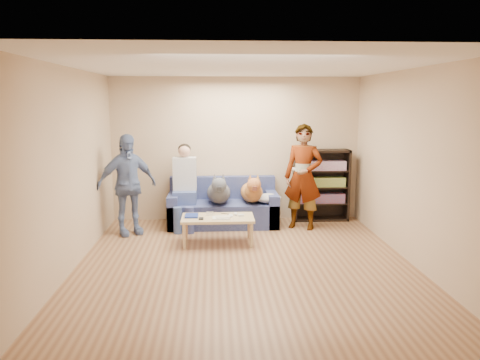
{
  "coord_description": "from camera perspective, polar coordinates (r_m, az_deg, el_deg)",
  "views": [
    {
      "loc": [
        -0.41,
        -5.99,
        2.17
      ],
      "look_at": [
        0.0,
        1.2,
        0.95
      ],
      "focal_mm": 35.0,
      "sensor_mm": 36.0,
      "label": 1
    }
  ],
  "objects": [
    {
      "name": "person_standing_right",
      "position": [
        8.01,
        7.71,
        0.38
      ],
      "size": [
        0.77,
        0.67,
        1.79
      ],
      "primitive_type": "imported",
      "rotation": [
        0.0,
        0.0,
        -0.44
      ],
      "color": "gray",
      "rests_on": "ground"
    },
    {
      "name": "dog_gray",
      "position": [
        8.02,
        -2.6,
        -1.44
      ],
      "size": [
        0.41,
        1.25,
        0.59
      ],
      "color": "#4B4D55",
      "rests_on": "sofa"
    },
    {
      "name": "wallet",
      "position": [
        7.06,
        -4.76,
        -4.71
      ],
      "size": [
        0.07,
        0.12,
        0.02
      ],
      "primitive_type": "cube",
      "color": "black",
      "rests_on": "coffee_table"
    },
    {
      "name": "coffee_table",
      "position": [
        7.19,
        -2.73,
        -4.87
      ],
      "size": [
        1.1,
        0.6,
        0.42
      ],
      "color": "tan",
      "rests_on": "ground"
    },
    {
      "name": "magazine",
      "position": [
        7.1,
        -2.08,
        -4.5
      ],
      "size": [
        0.22,
        0.17,
        0.01
      ],
      "primitive_type": "cube",
      "color": "beige",
      "rests_on": "coffee_table"
    },
    {
      "name": "person_seated",
      "position": [
        8.1,
        -6.77,
        -0.39
      ],
      "size": [
        0.4,
        0.73,
        1.47
      ],
      "color": "#455D98",
      "rests_on": "sofa"
    },
    {
      "name": "ceiling",
      "position": [
        6.02,
        0.67,
        13.71
      ],
      "size": [
        5.0,
        5.0,
        0.0
      ],
      "primitive_type": "plane",
      "rotation": [
        3.14,
        0.0,
        0.0
      ],
      "color": "white",
      "rests_on": "ground"
    },
    {
      "name": "sofa",
      "position": [
        8.31,
        -2.08,
        -3.54
      ],
      "size": [
        1.9,
        0.85,
        0.82
      ],
      "color": "#515B93",
      "rests_on": "ground"
    },
    {
      "name": "ground",
      "position": [
        6.38,
        0.62,
        -10.25
      ],
      "size": [
        5.0,
        5.0,
        0.0
      ],
      "primitive_type": "plane",
      "color": "brown",
      "rests_on": "ground"
    },
    {
      "name": "pen_black",
      "position": [
        7.35,
        -1.81,
        -4.13
      ],
      "size": [
        0.13,
        0.08,
        0.01
      ],
      "primitive_type": "cylinder",
      "rotation": [
        0.0,
        1.57,
        -0.52
      ],
      "color": "black",
      "rests_on": "coffee_table"
    },
    {
      "name": "wall_front",
      "position": [
        3.62,
        3.33,
        -4.3
      ],
      "size": [
        4.5,
        0.0,
        4.5
      ],
      "primitive_type": "plane",
      "rotation": [
        -1.57,
        0.0,
        0.0
      ],
      "color": "tan",
      "rests_on": "ground"
    },
    {
      "name": "wall_left",
      "position": [
        6.33,
        -20.14,
        1.12
      ],
      "size": [
        0.0,
        5.0,
        5.0
      ],
      "primitive_type": "plane",
      "rotation": [
        1.57,
        0.0,
        1.57
      ],
      "color": "tan",
      "rests_on": "ground"
    },
    {
      "name": "person_standing_left",
      "position": [
        7.81,
        -13.6,
        -0.56
      ],
      "size": [
        1.04,
        0.81,
        1.65
      ],
      "primitive_type": "imported",
      "rotation": [
        0.0,
        0.0,
        0.49
      ],
      "color": "#6B78AC",
      "rests_on": "ground"
    },
    {
      "name": "headphone_cup_b",
      "position": [
        7.24,
        -1.15,
        -4.3
      ],
      "size": [
        0.07,
        0.07,
        0.02
      ],
      "primitive_type": "cylinder",
      "color": "white",
      "rests_on": "coffee_table"
    },
    {
      "name": "camera_silver",
      "position": [
        7.29,
        -3.69,
        -4.1
      ],
      "size": [
        0.11,
        0.06,
        0.05
      ],
      "primitive_type": "cube",
      "color": "silver",
      "rests_on": "coffee_table"
    },
    {
      "name": "wall_right",
      "position": [
        6.61,
        20.5,
        1.44
      ],
      "size": [
        0.0,
        5.0,
        5.0
      ],
      "primitive_type": "plane",
      "rotation": [
        1.57,
        0.0,
        -1.57
      ],
      "color": "tan",
      "rests_on": "ground"
    },
    {
      "name": "papers",
      "position": [
        7.08,
        -2.32,
        -4.64
      ],
      "size": [
        0.26,
        0.2,
        0.02
      ],
      "primitive_type": "cube",
      "color": "silver",
      "rests_on": "coffee_table"
    },
    {
      "name": "blanket",
      "position": [
        8.11,
        3.49,
        -2.22
      ],
      "size": [
        0.46,
        0.39,
        0.16
      ],
      "primitive_type": "ellipsoid",
      "color": "#A6A5AA",
      "rests_on": "sofa"
    },
    {
      "name": "pen_orange",
      "position": [
        7.02,
        -2.89,
        -4.8
      ],
      "size": [
        0.13,
        0.06,
        0.01
      ],
      "primitive_type": "cylinder",
      "rotation": [
        0.0,
        1.57,
        0.35
      ],
      "color": "orange",
      "rests_on": "coffee_table"
    },
    {
      "name": "notebook_blue",
      "position": [
        7.23,
        -5.92,
        -4.34
      ],
      "size": [
        0.2,
        0.26,
        0.03
      ],
      "primitive_type": "cube",
      "color": "navy",
      "rests_on": "coffee_table"
    },
    {
      "name": "bookshelf",
      "position": [
        8.68,
        9.84,
        -0.42
      ],
      "size": [
        1.0,
        0.34,
        1.3
      ],
      "color": "black",
      "rests_on": "ground"
    },
    {
      "name": "dog_tan",
      "position": [
        8.12,
        1.49,
        -1.37
      ],
      "size": [
        0.38,
        1.15,
        0.56
      ],
      "color": "#BA6A38",
      "rests_on": "sofa"
    },
    {
      "name": "headphone_cup_a",
      "position": [
        7.16,
        -1.13,
        -4.45
      ],
      "size": [
        0.07,
        0.07,
        0.02
      ],
      "primitive_type": "cylinder",
      "color": "white",
      "rests_on": "coffee_table"
    },
    {
      "name": "held_controller",
      "position": [
        7.76,
        6.57,
        1.35
      ],
      "size": [
        0.05,
        0.12,
        0.03
      ],
      "primitive_type": "cube",
      "rotation": [
        0.0,
        0.0,
        -0.1
      ],
      "color": "white",
      "rests_on": "person_standing_right"
    },
    {
      "name": "controller_a",
      "position": [
        7.28,
        -0.53,
        -4.18
      ],
      "size": [
        0.04,
        0.13,
        0.03
      ],
      "primitive_type": "cube",
      "color": "silver",
      "rests_on": "coffee_table"
    },
    {
      "name": "wall_back",
      "position": [
        8.55,
        -0.5,
        3.77
      ],
      "size": [
        4.5,
        0.0,
        4.5
      ],
      "primitive_type": "plane",
      "rotation": [
        1.57,
        0.0,
        0.0
      ],
      "color": "tan",
      "rests_on": "ground"
    },
    {
      "name": "controller_b",
      "position": [
        7.2,
        0.13,
        -4.32
      ],
      "size": [
        0.09,
        0.06,
        0.03
      ],
      "primitive_type": "cube",
      "color": "silver",
      "rests_on": "coffee_table"
    }
  ]
}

